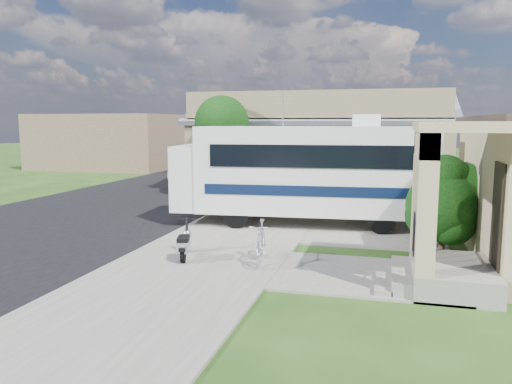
% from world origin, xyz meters
% --- Properties ---
extents(ground, '(120.00, 120.00, 0.00)m').
position_xyz_m(ground, '(0.00, 0.00, 0.00)').
color(ground, '#1A3A0F').
extents(street_slab, '(9.00, 80.00, 0.02)m').
position_xyz_m(street_slab, '(-7.50, 10.00, 0.01)').
color(street_slab, black).
rests_on(street_slab, ground).
extents(sidewalk_slab, '(4.00, 80.00, 0.06)m').
position_xyz_m(sidewalk_slab, '(-1.00, 10.00, 0.03)').
color(sidewalk_slab, slate).
rests_on(sidewalk_slab, ground).
extents(driveway_slab, '(7.00, 6.00, 0.05)m').
position_xyz_m(driveway_slab, '(1.50, 4.50, 0.03)').
color(driveway_slab, slate).
rests_on(driveway_slab, ground).
extents(walk_slab, '(4.00, 3.00, 0.05)m').
position_xyz_m(walk_slab, '(3.00, -1.00, 0.03)').
color(walk_slab, slate).
rests_on(walk_slab, ground).
extents(warehouse, '(12.50, 8.40, 5.04)m').
position_xyz_m(warehouse, '(0.00, 13.97, 1.99)').
color(warehouse, '#847352').
rests_on(warehouse, ground).
extents(distant_bldg_far, '(10.00, 8.00, 4.00)m').
position_xyz_m(distant_bldg_far, '(-17.00, 22.00, 2.00)').
color(distant_bldg_far, brown).
rests_on(distant_bldg_far, ground).
extents(distant_bldg_near, '(8.00, 7.00, 3.20)m').
position_xyz_m(distant_bldg_near, '(-15.00, 34.00, 1.60)').
color(distant_bldg_near, '#847352').
rests_on(distant_bldg_near, ground).
extents(street_tree_a, '(2.44, 2.40, 4.58)m').
position_xyz_m(street_tree_a, '(-3.70, 9.05, 3.25)').
color(street_tree_a, '#332316').
rests_on(street_tree_a, ground).
extents(street_tree_b, '(2.44, 2.40, 4.73)m').
position_xyz_m(street_tree_b, '(-3.70, 19.05, 3.39)').
color(street_tree_b, '#332316').
rests_on(street_tree_b, ground).
extents(street_tree_c, '(2.44, 2.40, 4.42)m').
position_xyz_m(street_tree_c, '(-3.70, 28.05, 3.10)').
color(street_tree_c, '#332316').
rests_on(street_tree_c, ground).
extents(motorhome, '(8.53, 3.28, 4.28)m').
position_xyz_m(motorhome, '(0.69, 4.31, 1.84)').
color(motorhome, silver).
rests_on(motorhome, ground).
extents(shrub, '(2.10, 2.01, 2.58)m').
position_xyz_m(shrub, '(4.83, 1.67, 1.32)').
color(shrub, '#332316').
rests_on(shrub, ground).
extents(scooter, '(0.67, 1.38, 0.92)m').
position_xyz_m(scooter, '(-1.43, -0.84, 0.42)').
color(scooter, black).
rests_on(scooter, ground).
extents(bicycle, '(0.70, 1.72, 1.00)m').
position_xyz_m(bicycle, '(0.47, -0.71, 0.50)').
color(bicycle, '#B4B3BC').
rests_on(bicycle, ground).
extents(pickup_truck, '(3.10, 6.35, 1.74)m').
position_xyz_m(pickup_truck, '(-5.81, 13.58, 0.87)').
color(pickup_truck, white).
rests_on(pickup_truck, ground).
extents(van, '(3.62, 6.96, 1.93)m').
position_xyz_m(van, '(-6.51, 20.36, 0.96)').
color(van, white).
rests_on(van, ground).
extents(garden_hose, '(0.37, 0.37, 0.17)m').
position_xyz_m(garden_hose, '(3.68, -0.16, 0.08)').
color(garden_hose, '#135F19').
rests_on(garden_hose, ground).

